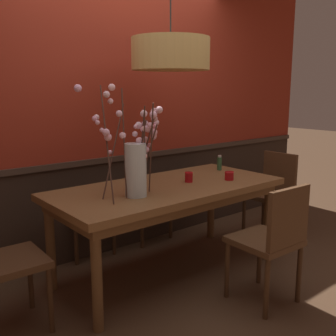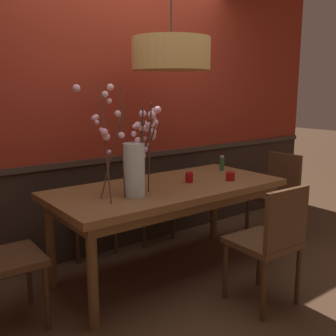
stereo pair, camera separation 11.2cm
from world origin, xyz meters
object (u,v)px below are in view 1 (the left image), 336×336
(chair_far_side_right, at_px, (140,187))
(chair_near_side_right, at_px, (273,237))
(candle_holder_nearer_center, at_px, (189,177))
(vase_with_blossoms, at_px, (136,160))
(chair_head_east_end, at_px, (273,190))
(pendant_lamp, at_px, (171,54))
(candle_holder_nearer_edge, at_px, (229,176))
(dining_table, at_px, (168,195))
(chair_far_side_left, at_px, (82,199))
(condiment_bottle, at_px, (219,163))

(chair_far_side_right, bearing_deg, chair_near_side_right, -92.17)
(candle_holder_nearer_center, bearing_deg, vase_with_blossoms, -173.29)
(chair_near_side_right, xyz_separation_m, vase_with_blossoms, (-0.63, 0.75, 0.52))
(chair_head_east_end, height_order, pendant_lamp, pendant_lamp)
(chair_far_side_right, bearing_deg, candle_holder_nearer_edge, -78.44)
(chair_near_side_right, relative_size, candle_holder_nearer_center, 10.37)
(candle_holder_nearer_center, bearing_deg, chair_far_side_right, 82.74)
(vase_with_blossoms, bearing_deg, chair_near_side_right, -50.05)
(dining_table, relative_size, vase_with_blossoms, 2.39)
(chair_head_east_end, bearing_deg, candle_holder_nearer_center, -179.85)
(dining_table, relative_size, chair_far_side_left, 2.10)
(vase_with_blossoms, relative_size, candle_holder_nearer_center, 9.42)
(chair_head_east_end, xyz_separation_m, condiment_bottle, (-0.62, 0.18, 0.33))
(chair_head_east_end, relative_size, candle_holder_nearer_center, 10.26)
(candle_holder_nearer_center, xyz_separation_m, pendant_lamp, (-0.11, 0.11, 0.99))
(candle_holder_nearer_center, bearing_deg, pendant_lamp, 134.42)
(dining_table, distance_m, chair_near_side_right, 0.90)
(chair_far_side_right, relative_size, chair_head_east_end, 1.07)
(chair_far_side_left, distance_m, candle_holder_nearer_center, 1.08)
(candle_holder_nearer_center, height_order, candle_holder_nearer_edge, candle_holder_nearer_center)
(chair_far_side_left, xyz_separation_m, condiment_bottle, (1.10, -0.71, 0.32))
(chair_far_side_left, bearing_deg, dining_table, -69.60)
(dining_table, relative_size, condiment_bottle, 13.25)
(chair_far_side_right, distance_m, vase_with_blossoms, 1.27)
(pendant_lamp, bearing_deg, candle_holder_nearer_edge, -32.39)
(condiment_bottle, bearing_deg, candle_holder_nearer_center, -161.95)
(condiment_bottle, bearing_deg, chair_far_side_right, 123.76)
(candle_holder_nearer_center, bearing_deg, condiment_bottle, 18.05)
(dining_table, relative_size, candle_holder_nearer_edge, 23.49)
(dining_table, height_order, chair_head_east_end, chair_head_east_end)
(candle_holder_nearer_edge, bearing_deg, chair_far_side_left, 128.82)
(chair_far_side_left, height_order, candle_holder_nearer_center, chair_far_side_left)
(dining_table, relative_size, chair_near_side_right, 2.17)
(chair_far_side_left, relative_size, candle_holder_nearer_center, 10.71)
(chair_far_side_right, bearing_deg, pendant_lamp, -106.12)
(chair_near_side_right, distance_m, chair_far_side_left, 1.81)
(chair_head_east_end, relative_size, pendant_lamp, 0.69)
(candle_holder_nearer_edge, xyz_separation_m, condiment_bottle, (0.25, 0.35, 0.03))
(chair_head_east_end, xyz_separation_m, pendant_lamp, (-1.30, 0.11, 1.30))
(chair_far_side_right, xyz_separation_m, chair_far_side_left, (-0.64, 0.03, -0.02))
(candle_holder_nearer_center, bearing_deg, candle_holder_nearer_edge, -26.76)
(chair_head_east_end, bearing_deg, chair_near_side_right, -144.09)
(dining_table, relative_size, chair_head_east_end, 2.19)
(candle_holder_nearer_edge, bearing_deg, dining_table, 160.63)
(candle_holder_nearer_center, distance_m, candle_holder_nearer_edge, 0.36)
(vase_with_blossoms, bearing_deg, candle_holder_nearer_edge, -5.86)
(candle_holder_nearer_center, relative_size, condiment_bottle, 0.59)
(chair_head_east_end, relative_size, candle_holder_nearer_edge, 10.71)
(chair_far_side_left, bearing_deg, chair_head_east_end, -27.48)
(condiment_bottle, bearing_deg, chair_far_side_left, 147.02)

